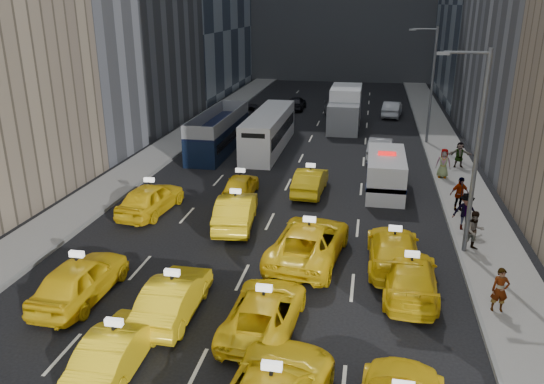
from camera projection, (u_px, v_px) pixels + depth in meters
The scene contains 32 objects.
sidewalk_west at pixel (159, 154), 39.38m from camera, with size 3.00×90.00×0.15m, color gray.
sidewalk_east at pixel (453, 169), 35.72m from camera, with size 3.00×90.00×0.15m, color gray.
curb_west at pixel (178, 154), 39.12m from camera, with size 0.15×90.00×0.18m, color slate.
curb_east at pixel (431, 168), 35.97m from camera, with size 0.15×90.00×0.18m, color slate.
streetlight_near at pixel (475, 148), 22.29m from camera, with size 2.15×0.22×9.00m.
streetlight_far at pixel (431, 82), 40.79m from camera, with size 2.15×0.22×9.00m.
taxi_5 at pixel (117, 348), 16.25m from camera, with size 1.47×4.23×1.39m, color yellow.
taxi_8 at pixel (80, 279), 20.02m from camera, with size 1.95×4.85×1.65m, color yellow.
taxi_9 at pixel (174, 296), 18.99m from camera, with size 1.58×4.53×1.49m, color yellow.
taxi_10 at pixel (264, 311), 18.17m from camera, with size 2.31×5.00×1.39m, color yellow.
taxi_11 at pixel (410, 276), 20.41m from camera, with size 2.05×5.05×1.46m, color yellow.
taxi_12 at pixel (151, 198), 28.24m from camera, with size 1.96×4.87×1.66m, color yellow.
taxi_13 at pixel (236, 211), 26.63m from camera, with size 1.73×4.96×1.64m, color yellow.
taxi_14 at pixel (309, 242), 23.12m from camera, with size 2.79×6.04×1.68m, color yellow.
taxi_15 at pixel (394, 250), 22.51m from camera, with size 2.16×5.32×1.54m, color yellow.
taxi_16 at pixel (241, 185), 30.68m from camera, with size 1.63×4.06×1.38m, color yellow.
taxi_17 at pixel (310, 181), 31.27m from camera, with size 1.57×4.51×1.49m, color yellow.
nypd_van at pixel (386, 174), 31.43m from camera, with size 2.67×5.82×2.43m.
double_decker at pixel (219, 132), 40.11m from camera, with size 2.68×10.12×2.92m.
city_bus at pixel (269, 131), 40.53m from camera, with size 2.98×11.12×2.84m.
box_truck at pixel (345, 108), 47.39m from camera, with size 3.62×8.01×3.54m.
misc_car_0 at pixel (380, 148), 38.27m from camera, with size 1.62×4.66×1.53m, color #B4B6BC.
misc_car_1 at pixel (251, 111), 51.33m from camera, with size 2.39×5.19×1.44m, color black.
misc_car_2 at pixel (339, 104), 54.67m from camera, with size 2.24×5.51×1.60m, color slate.
misc_car_3 at pixel (297, 103), 55.59m from camera, with size 1.68×4.18×1.43m, color black.
misc_car_4 at pixel (392, 109), 52.28m from camera, with size 1.62×4.64×1.53m, color #ADAFB5.
pedestrian_0 at pixel (500, 290), 18.94m from camera, with size 0.61×0.40×1.68m, color gray.
pedestrian_1 at pixel (474, 231), 23.66m from camera, with size 0.89×0.49×1.83m, color gray.
pedestrian_2 at pixel (466, 212), 25.79m from camera, with size 1.21×0.50×1.87m, color gray.
pedestrian_3 at pixel (459, 194), 28.14m from camera, with size 1.10×0.50×1.87m, color gray.
pedestrian_4 at pixel (443, 163), 33.54m from camera, with size 0.92×0.50×1.88m, color gray.
pedestrian_5 at pixel (459, 155), 35.69m from camera, with size 1.60×0.46×1.72m, color gray.
Camera 1 is at (4.79, -10.82, 10.69)m, focal length 35.00 mm.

